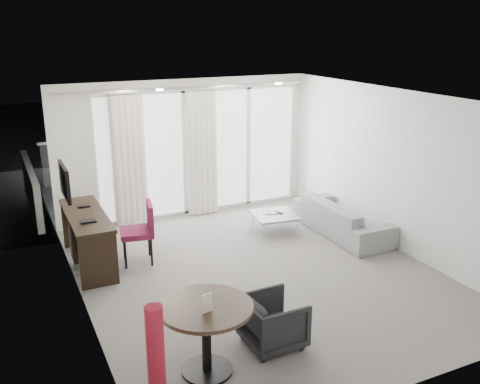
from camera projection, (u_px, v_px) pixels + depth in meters
name	position (u px, v px, depth m)	size (l,w,h in m)	color
floor	(257.00, 273.00, 8.00)	(5.00, 6.00, 0.00)	slate
ceiling	(259.00, 98.00, 7.22)	(5.00, 6.00, 0.00)	white
wall_left	(78.00, 216.00, 6.59)	(0.00, 6.00, 2.60)	silver
wall_right	(396.00, 170.00, 8.63)	(0.00, 6.00, 2.60)	silver
wall_front	(404.00, 276.00, 5.02)	(5.00, 0.00, 2.60)	silver
window_panel	(201.00, 152.00, 10.33)	(4.00, 0.02, 2.38)	white
window_frame	(202.00, 152.00, 10.32)	(4.10, 0.06, 2.44)	white
curtain_left	(129.00, 161.00, 9.60)	(0.60, 0.20, 2.38)	silver
curtain_right	(202.00, 154.00, 10.17)	(0.60, 0.20, 2.38)	silver
curtain_track	(188.00, 88.00, 9.69)	(4.80, 0.04, 0.04)	#B2B2B7
downlight_a	(160.00, 90.00, 8.23)	(0.12, 0.12, 0.02)	#FFE0B2
downlight_b	(279.00, 84.00, 9.09)	(0.12, 0.12, 0.02)	#FFE0B2
desk	(88.00, 239.00, 8.17)	(0.55, 1.77, 0.83)	black
tv	(64.00, 182.00, 7.84)	(0.05, 0.80, 0.50)	black
desk_chair	(137.00, 233.00, 8.23)	(0.52, 0.49, 0.96)	maroon
round_table	(206.00, 339.00, 5.62)	(0.99, 0.99, 0.79)	#37261A
menu_card	(207.00, 318.00, 5.40)	(0.11, 0.02, 0.20)	white
red_lamp	(157.00, 372.00, 4.70)	(0.26, 0.26, 1.28)	maroon
tub_armchair	(273.00, 322.00, 6.13)	(0.64, 0.66, 0.60)	black
coffee_table	(274.00, 223.00, 9.54)	(0.74, 0.74, 0.33)	gray
remote	(279.00, 212.00, 9.53)	(0.04, 0.14, 0.02)	black
magazine	(270.00, 211.00, 9.59)	(0.24, 0.30, 0.02)	gray
sofa	(342.00, 217.00, 9.42)	(2.05, 0.80, 0.60)	gray
terrace_slab	(178.00, 192.00, 12.02)	(5.60, 3.00, 0.12)	#4D4D50
rattan_chair_a	(224.00, 178.00, 11.52)	(0.51, 0.51, 0.75)	#432A1D
rattan_chair_b	(247.00, 161.00, 12.70)	(0.60, 0.60, 0.88)	#432A1D
rattan_table	(236.00, 171.00, 12.53)	(0.51, 0.51, 0.51)	#432A1D
balustrade	(158.00, 155.00, 13.10)	(5.50, 0.06, 1.05)	#B2B2B7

